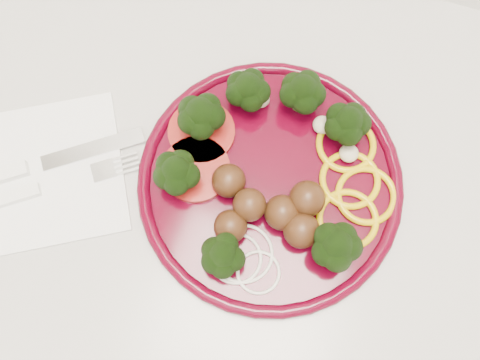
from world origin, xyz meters
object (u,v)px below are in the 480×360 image
(napkin, at_px, (47,173))
(plate, at_px, (269,177))
(fork, at_px, (24,194))
(knife, at_px, (22,169))

(napkin, bearing_deg, plate, 15.95)
(plate, relative_size, fork, 1.77)
(plate, distance_m, fork, 0.26)
(napkin, height_order, knife, knife)
(plate, bearing_deg, napkin, -164.05)
(knife, bearing_deg, fork, -97.00)
(plate, relative_size, napkin, 1.75)
(plate, bearing_deg, fork, -158.30)
(plate, distance_m, knife, 0.26)
(napkin, bearing_deg, knife, -166.27)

